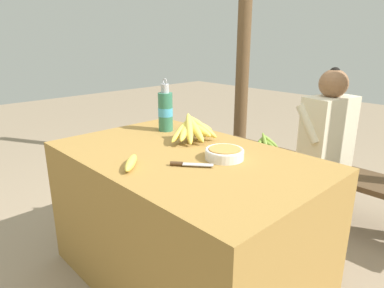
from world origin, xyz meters
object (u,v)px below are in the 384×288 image
Objects in this scene: knife at (185,164)px; support_post_near at (245,18)px; seated_vendor at (321,136)px; serving_bowl at (224,153)px; water_bottle at (165,111)px; banana_bunch_ripe at (194,128)px; banana_bunch_green at (265,143)px; wooden_bench at (320,173)px; loose_banana_front at (131,163)px.

support_post_near is at bearing 81.89° from knife.
seated_vendor is (0.03, 1.22, -0.11)m from knife.
serving_bowl is 0.20m from knife.
support_post_near is (-0.48, 1.32, 0.57)m from water_bottle.
banana_bunch_green is (-0.18, 0.95, -0.33)m from banana_bunch_ripe.
serving_bowl is 1.03m from seated_vendor.
knife is at bearing -105.14° from serving_bowl.
banana_bunch_green is at bearing 9.37° from seated_vendor.
knife is 1.30m from wooden_bench.
wooden_bench is at bearing 82.46° from loose_banana_front.
seated_vendor is (0.54, 0.91, -0.23)m from water_bottle.
serving_bowl is 1.10× the size of loose_banana_front.
water_bottle reaches higher than banana_bunch_ripe.
knife is at bearing -58.61° from support_post_near.
water_bottle reaches higher than banana_bunch_green.
wooden_bench is 0.48m from banana_bunch_green.
loose_banana_front is at bearing -78.33° from banana_bunch_ripe.
banana_bunch_green is at bearing -34.92° from support_post_near.
loose_banana_front is at bearing -65.05° from support_post_near.
water_bottle is at bearing -69.99° from support_post_near.
support_post_near reaches higher than banana_bunch_green.
serving_bowl is at bearing -88.89° from wooden_bench.
serving_bowl is (0.30, -0.09, -0.04)m from banana_bunch_ripe.
support_post_near is (-1.00, 1.64, 0.68)m from knife.
loose_banana_front reaches higher than knife.
water_bottle reaches higher than knife.
seated_vendor reaches higher than wooden_bench.
banana_bunch_ripe is 1.94× the size of serving_bowl.
serving_bowl is 1.12m from wooden_bench.
water_bottle is (-0.27, 0.02, 0.05)m from banana_bunch_ripe.
banana_bunch_green is 0.10× the size of support_post_near.
loose_banana_front is 0.16× the size of seated_vendor.
knife is 2.03m from support_post_near.
support_post_near reaches higher than loose_banana_front.
loose_banana_front is 0.09× the size of wooden_bench.
loose_banana_front is at bearing -119.19° from serving_bowl.
serving_bowl reaches higher than loose_banana_front.
banana_bunch_ripe is 1.09m from wooden_bench.
knife is at bearing 48.65° from loose_banana_front.
support_post_near is at bearing 126.15° from serving_bowl.
knife is at bearing 100.21° from seated_vendor.
banana_bunch_green is at bearing 114.77° from serving_bowl.
knife is (0.16, 0.18, -0.01)m from loose_banana_front.
water_bottle is 1.52m from support_post_near.
seated_vendor reaches higher than loose_banana_front.
banana_bunch_ripe is 1.13× the size of water_bottle.
water_bottle is 1.09× the size of banana_bunch_green.
water_bottle reaches higher than serving_bowl.
support_post_near is (-0.57, 0.40, 0.95)m from banana_bunch_green.
support_post_near is at bearing 114.95° from loose_banana_front.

